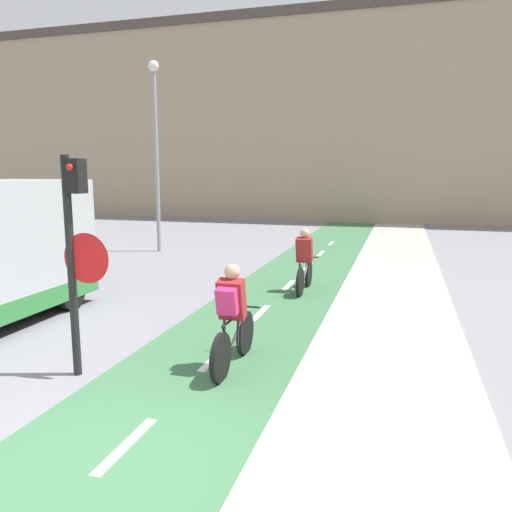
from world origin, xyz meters
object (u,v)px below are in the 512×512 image
object	(u,v)px
street_lamp_far	(156,136)
cyclist_near	(232,320)
cyclist_far	(304,263)
traffic_light_pole	(75,242)

from	to	relation	value
street_lamp_far	cyclist_near	size ratio (longest dim) A/B	3.68
cyclist_near	cyclist_far	distance (m)	4.80
street_lamp_far	cyclist_near	xyz separation A→B (m)	(5.91, -9.31, -3.21)
traffic_light_pole	street_lamp_far	xyz separation A→B (m)	(-4.02, 10.10, 2.09)
traffic_light_pole	cyclist_near	bearing A→B (deg)	22.75
cyclist_near	cyclist_far	bearing A→B (deg)	88.76
street_lamp_far	cyclist_far	distance (m)	8.19
traffic_light_pole	street_lamp_far	size ratio (longest dim) A/B	0.46
street_lamp_far	traffic_light_pole	bearing A→B (deg)	-68.28
traffic_light_pole	street_lamp_far	distance (m)	11.07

